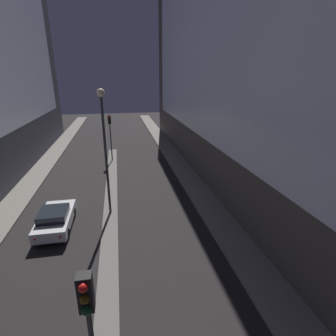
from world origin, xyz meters
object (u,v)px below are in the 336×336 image
traffic_light_near (90,324)px  traffic_light_mid (110,128)px  car_left_lane (55,219)px  street_lamp (104,135)px

traffic_light_near → traffic_light_mid: 23.44m
car_left_lane → traffic_light_mid: bearing=76.4°
traffic_light_near → traffic_light_mid: same height
street_lamp → car_left_lane: bearing=-156.9°
traffic_light_near → car_left_lane: 11.16m
traffic_light_near → street_lamp: size_ratio=0.61×
traffic_light_mid → car_left_lane: traffic_light_mid is taller
car_left_lane → street_lamp: bearing=23.1°
traffic_light_mid → car_left_lane: 13.85m
traffic_light_near → street_lamp: 11.77m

